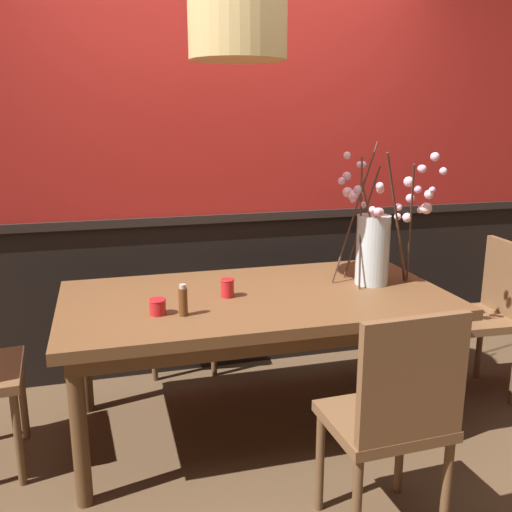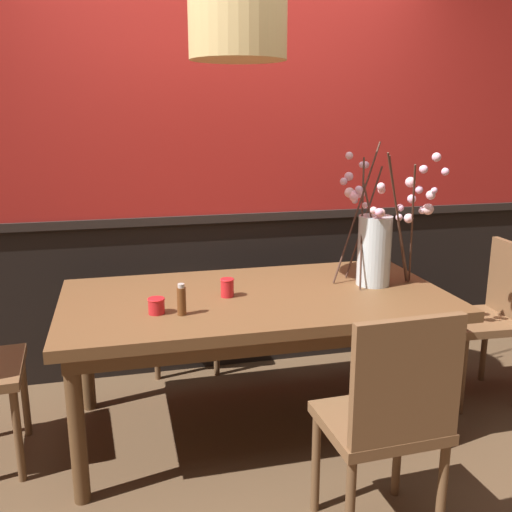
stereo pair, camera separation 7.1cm
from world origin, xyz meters
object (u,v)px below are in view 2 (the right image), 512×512
(vase_with_blossoms, at_px, (376,245))
(pendant_lamp, at_px, (238,28))
(candle_holder_nearer_center, at_px, (227,288))
(chair_head_east_end, at_px, (490,312))
(chair_far_side_left, at_px, (184,284))
(candle_holder_nearer_edge, at_px, (156,306))
(condiment_bottle, at_px, (182,300))
(dining_table, at_px, (256,310))
(chair_near_side_right, at_px, (389,415))

(vase_with_blossoms, distance_m, pendant_lamp, 1.26)
(candle_holder_nearer_center, bearing_deg, chair_head_east_end, 0.94)
(chair_far_side_left, bearing_deg, candle_holder_nearer_edge, -102.73)
(chair_head_east_end, height_order, pendant_lamp, pendant_lamp)
(chair_far_side_left, height_order, condiment_bottle, chair_far_side_left)
(chair_far_side_left, bearing_deg, pendant_lamp, -78.19)
(dining_table, height_order, condiment_bottle, condiment_bottle)
(dining_table, distance_m, condiment_bottle, 0.47)
(dining_table, bearing_deg, pendant_lamp, 151.53)
(vase_with_blossoms, distance_m, condiment_bottle, 1.07)
(chair_head_east_end, distance_m, vase_with_blossoms, 0.85)
(chair_near_side_right, xyz_separation_m, chair_head_east_end, (1.10, 0.94, -0.02))
(candle_holder_nearer_edge, bearing_deg, dining_table, 18.18)
(chair_near_side_right, height_order, condiment_bottle, chair_near_side_right)
(condiment_bottle, bearing_deg, candle_holder_nearer_center, 39.77)
(candle_holder_nearer_edge, height_order, pendant_lamp, pendant_lamp)
(dining_table, height_order, chair_far_side_left, chair_far_side_left)
(chair_far_side_left, bearing_deg, dining_table, -74.29)
(chair_head_east_end, relative_size, pendant_lamp, 0.92)
(chair_near_side_right, relative_size, candle_holder_nearer_center, 10.31)
(candle_holder_nearer_center, distance_m, pendant_lamp, 1.21)
(chair_far_side_left, xyz_separation_m, candle_holder_nearer_edge, (-0.24, -1.08, 0.23))
(condiment_bottle, bearing_deg, dining_table, 27.97)
(candle_holder_nearer_center, xyz_separation_m, candle_holder_nearer_edge, (-0.36, -0.16, -0.01))
(chair_head_east_end, bearing_deg, chair_near_side_right, -139.37)
(chair_far_side_left, xyz_separation_m, candle_holder_nearer_center, (0.11, -0.92, 0.24))
(vase_with_blossoms, distance_m, candle_holder_nearer_edge, 1.18)
(chair_near_side_right, relative_size, candle_holder_nearer_edge, 11.98)
(vase_with_blossoms, relative_size, pendant_lamp, 0.74)
(chair_near_side_right, xyz_separation_m, vase_with_blossoms, (0.37, 0.94, 0.41))
(dining_table, relative_size, chair_head_east_end, 2.10)
(chair_head_east_end, xyz_separation_m, vase_with_blossoms, (-0.73, -0.01, 0.43))
(dining_table, xyz_separation_m, condiment_bottle, (-0.39, -0.21, 0.15))
(candle_holder_nearer_center, distance_m, condiment_bottle, 0.32)
(chair_head_east_end, distance_m, candle_holder_nearer_edge, 1.90)
(chair_far_side_left, relative_size, candle_holder_nearer_center, 10.38)
(chair_head_east_end, bearing_deg, candle_holder_nearer_center, -179.06)
(dining_table, bearing_deg, vase_with_blossoms, 1.53)
(vase_with_blossoms, bearing_deg, candle_holder_nearer_edge, -171.00)
(chair_far_side_left, height_order, pendant_lamp, pendant_lamp)
(chair_far_side_left, relative_size, chair_head_east_end, 1.05)
(condiment_bottle, relative_size, pendant_lamp, 0.15)
(candle_holder_nearer_edge, relative_size, condiment_bottle, 0.54)
(chair_head_east_end, bearing_deg, dining_table, -179.07)
(chair_near_side_right, relative_size, chair_head_east_end, 1.04)
(dining_table, bearing_deg, chair_head_east_end, 0.93)
(dining_table, bearing_deg, candle_holder_nearer_edge, -161.82)
(pendant_lamp, bearing_deg, chair_near_side_right, -69.81)
(candle_holder_nearer_center, bearing_deg, chair_far_side_left, 96.95)
(chair_near_side_right, relative_size, condiment_bottle, 6.51)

